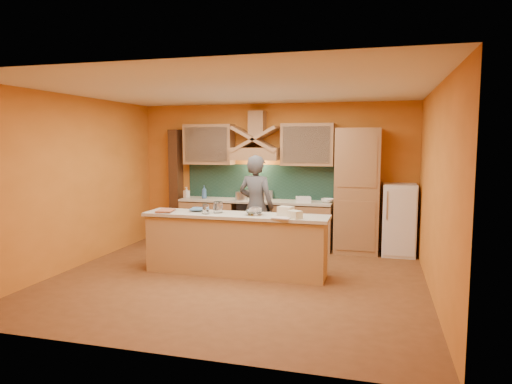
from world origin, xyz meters
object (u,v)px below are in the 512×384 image
(stove, at_px, (255,224))
(fridge, at_px, (399,220))
(mixing_bowl, at_px, (254,213))
(kitchen_scale, at_px, (255,212))
(person, at_px, (256,207))

(stove, height_order, fridge, fridge)
(stove, distance_m, mixing_bowl, 2.05)
(fridge, height_order, mixing_bowl, fridge)
(kitchen_scale, bearing_deg, stove, 130.16)
(person, relative_size, kitchen_scale, 13.58)
(kitchen_scale, distance_m, mixing_bowl, 0.04)
(fridge, xyz_separation_m, mixing_bowl, (-2.19, -1.92, 0.33))
(fridge, xyz_separation_m, kitchen_scale, (-2.17, -1.94, 0.35))
(fridge, relative_size, kitchen_scale, 9.68)
(fridge, bearing_deg, mixing_bowl, -138.86)
(stove, distance_m, fridge, 2.71)
(person, relative_size, mixing_bowl, 6.74)
(fridge, bearing_deg, person, -161.14)
(person, bearing_deg, mixing_bowl, 115.95)
(fridge, distance_m, mixing_bowl, 2.93)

